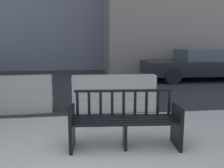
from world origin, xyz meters
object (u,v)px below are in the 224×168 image
Objects in this scene: street_bench at (125,122)px; car_sedan_mid at (200,65)px; jersey_barrier_centre at (114,96)px; jersey_barrier_left at (9,97)px.

car_sedan_mid is (4.36, 6.17, 0.25)m from street_bench.
jersey_barrier_centre and jersey_barrier_left have the same top height.
street_bench is at bearing -44.81° from jersey_barrier_left.
jersey_barrier_centre is (0.14, 2.15, -0.06)m from street_bench.
jersey_barrier_left is at bearing 176.06° from jersey_barrier_centre.
car_sedan_mid is (4.22, 4.02, 0.31)m from jersey_barrier_centre.
jersey_barrier_centre is at bearing -136.43° from car_sedan_mid.
jersey_barrier_centre is at bearing 86.24° from street_bench.
car_sedan_mid reaches higher than street_bench.
car_sedan_mid reaches higher than jersey_barrier_centre.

